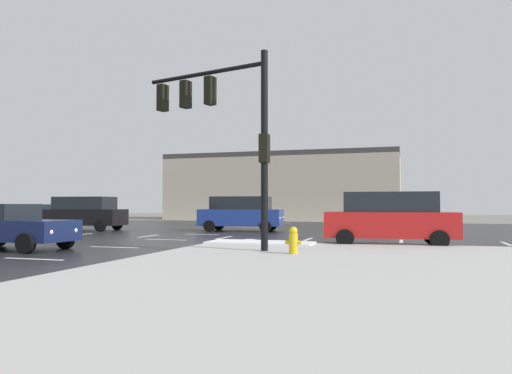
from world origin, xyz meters
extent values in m
plane|color=slate|center=(0.00, 0.00, 0.00)|extent=(120.00, 120.00, 0.00)
cube|color=#232326|center=(0.00, 0.00, 0.01)|extent=(44.00, 44.00, 0.02)
cube|color=white|center=(5.00, -4.00, 0.17)|extent=(4.00, 1.60, 0.06)
cube|color=silver|center=(0.00, -10.00, 0.02)|extent=(2.00, 0.15, 0.01)
cube|color=silver|center=(0.00, -6.00, 0.02)|extent=(2.00, 0.15, 0.01)
cube|color=silver|center=(0.00, -2.00, 0.02)|extent=(2.00, 0.15, 0.01)
cube|color=silver|center=(0.00, 2.00, 0.02)|extent=(2.00, 0.15, 0.01)
cube|color=silver|center=(0.00, 6.00, 0.02)|extent=(2.00, 0.15, 0.01)
cube|color=silver|center=(0.00, 10.00, 0.02)|extent=(2.00, 0.15, 0.01)
cube|color=silver|center=(0.00, 14.00, 0.02)|extent=(2.00, 0.15, 0.01)
cube|color=silver|center=(0.00, 18.00, 0.02)|extent=(2.00, 0.15, 0.01)
cube|color=silver|center=(-10.00, 0.00, 0.02)|extent=(0.15, 2.00, 0.01)
cube|color=silver|center=(-6.00, 0.00, 0.02)|extent=(0.15, 2.00, 0.01)
cube|color=silver|center=(-2.00, 0.00, 0.02)|extent=(0.15, 2.00, 0.01)
cube|color=silver|center=(2.00, 0.00, 0.02)|extent=(0.15, 2.00, 0.01)
cube|color=silver|center=(6.00, 0.00, 0.02)|extent=(0.15, 2.00, 0.01)
cube|color=silver|center=(10.00, 0.00, 0.02)|extent=(0.15, 2.00, 0.01)
cube|color=silver|center=(14.00, 0.00, 0.02)|extent=(0.15, 2.00, 0.01)
cube|color=silver|center=(3.50, -4.00, 0.02)|extent=(0.45, 7.00, 0.01)
cylinder|color=black|center=(5.96, -6.86, 3.29)|extent=(0.22, 0.22, 6.31)
cylinder|color=black|center=(3.68, -6.29, 6.05)|extent=(4.60, 1.27, 0.14)
cube|color=black|center=(3.91, -6.35, 5.42)|extent=(0.36, 0.42, 0.95)
sphere|color=red|center=(3.75, -6.31, 5.71)|extent=(0.20, 0.20, 0.20)
cube|color=black|center=(2.88, -6.09, 5.42)|extent=(0.36, 0.42, 0.95)
sphere|color=red|center=(2.72, -6.06, 5.71)|extent=(0.20, 0.20, 0.20)
cube|color=black|center=(1.85, -5.84, 5.42)|extent=(0.36, 0.42, 0.95)
sphere|color=red|center=(1.70, -5.80, 5.71)|extent=(0.20, 0.20, 0.20)
cube|color=black|center=(5.96, -6.86, 3.34)|extent=(0.28, 0.36, 0.90)
cylinder|color=gold|center=(7.03, -7.50, 0.44)|extent=(0.26, 0.26, 0.60)
sphere|color=gold|center=(7.03, -7.50, 0.81)|extent=(0.25, 0.25, 0.25)
cylinder|color=gold|center=(6.85, -7.50, 0.47)|extent=(0.12, 0.11, 0.11)
cylinder|color=gold|center=(7.21, -7.50, 0.47)|extent=(0.12, 0.11, 0.11)
cube|color=#BCB29E|center=(-2.20, 28.26, 3.19)|extent=(23.94, 8.00, 6.38)
cube|color=#3F3D3A|center=(-2.20, 28.26, 6.63)|extent=(23.94, 8.00, 0.50)
cube|color=#141E47|center=(-2.83, -7.90, 0.70)|extent=(4.56, 1.95, 0.70)
cylinder|color=black|center=(-1.27, -7.06, 0.35)|extent=(0.67, 0.24, 0.66)
cylinder|color=black|center=(-1.34, -8.86, 0.35)|extent=(0.67, 0.24, 0.66)
sphere|color=white|center=(-0.62, -7.40, 0.70)|extent=(0.18, 0.18, 0.18)
sphere|color=white|center=(-0.66, -8.56, 0.70)|extent=(0.18, 0.18, 0.18)
cube|color=#B21919|center=(9.61, -2.41, 0.82)|extent=(4.93, 2.31, 0.95)
cube|color=black|center=(9.61, -2.41, 1.67)|extent=(3.49, 2.04, 0.75)
cylinder|color=black|center=(8.06, -3.51, 0.35)|extent=(0.67, 0.27, 0.66)
cylinder|color=black|center=(7.91, -1.56, 0.35)|extent=(0.67, 0.27, 0.66)
cylinder|color=black|center=(11.31, -3.26, 0.35)|extent=(0.67, 0.27, 0.66)
cylinder|color=black|center=(11.16, -1.32, 0.35)|extent=(0.67, 0.27, 0.66)
sphere|color=white|center=(7.31, -3.21, 0.82)|extent=(0.18, 0.18, 0.18)
sphere|color=white|center=(7.22, -1.97, 0.82)|extent=(0.18, 0.18, 0.18)
cube|color=navy|center=(0.98, 5.46, 0.82)|extent=(4.97, 2.41, 0.95)
cube|color=black|center=(0.98, 5.46, 1.67)|extent=(3.52, 2.11, 0.75)
cylinder|color=black|center=(2.50, 6.59, 0.35)|extent=(0.68, 0.28, 0.66)
cylinder|color=black|center=(2.70, 4.65, 0.35)|extent=(0.68, 0.28, 0.66)
cylinder|color=black|center=(-0.74, 6.27, 0.35)|extent=(0.68, 0.28, 0.66)
cylinder|color=black|center=(-0.55, 4.33, 0.35)|extent=(0.68, 0.28, 0.66)
sphere|color=white|center=(3.25, 6.31, 0.82)|extent=(0.18, 0.18, 0.18)
sphere|color=white|center=(3.38, 5.07, 0.82)|extent=(0.18, 0.18, 0.18)
cube|color=#195933|center=(-12.92, 4.57, 0.70)|extent=(4.53, 1.88, 0.70)
cube|color=black|center=(-13.60, 4.58, 1.33)|extent=(2.50, 1.70, 0.55)
cylinder|color=black|center=(-11.38, 5.44, 0.35)|extent=(0.66, 0.23, 0.66)
cylinder|color=black|center=(-11.41, 3.64, 0.35)|extent=(0.66, 0.23, 0.66)
cylinder|color=black|center=(-14.43, 5.50, 0.35)|extent=(0.66, 0.23, 0.66)
cylinder|color=black|center=(-14.47, 3.70, 0.35)|extent=(0.66, 0.23, 0.66)
sphere|color=white|center=(-10.71, 5.11, 0.70)|extent=(0.18, 0.18, 0.18)
sphere|color=white|center=(-10.73, 3.95, 0.70)|extent=(0.18, 0.18, 0.18)
cube|color=black|center=(-8.36, 3.53, 0.82)|extent=(4.93, 2.30, 0.95)
cube|color=black|center=(-8.36, 3.53, 1.67)|extent=(3.48, 2.04, 0.75)
cylinder|color=black|center=(-9.91, 2.44, 0.35)|extent=(0.67, 0.27, 0.66)
cylinder|color=black|center=(-10.06, 4.38, 0.35)|extent=(0.67, 0.27, 0.66)
cylinder|color=black|center=(-6.66, 2.68, 0.35)|extent=(0.67, 0.27, 0.66)
cylinder|color=black|center=(-6.80, 4.62, 0.35)|extent=(0.67, 0.27, 0.66)
sphere|color=white|center=(-10.65, 2.74, 0.82)|extent=(0.18, 0.18, 0.18)
sphere|color=white|center=(-10.75, 3.98, 0.82)|extent=(0.18, 0.18, 0.18)
camera|label=1|loc=(10.15, -21.40, 1.58)|focal=33.98mm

